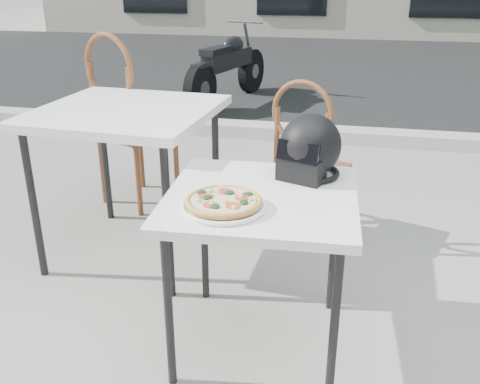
% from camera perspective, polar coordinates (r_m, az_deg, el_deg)
% --- Properties ---
extents(ground, '(80.00, 80.00, 0.00)m').
position_cam_1_polar(ground, '(2.42, 13.97, -16.26)').
color(ground, gray).
rests_on(ground, ground).
extents(street_asphalt, '(30.00, 8.00, 0.00)m').
position_cam_1_polar(street_asphalt, '(9.02, 13.23, 12.62)').
color(street_asphalt, black).
rests_on(street_asphalt, ground).
extents(curb, '(30.00, 0.25, 0.12)m').
position_cam_1_polar(curb, '(5.10, 13.49, 5.76)').
color(curb, '#ADAAA2').
rests_on(curb, ground).
extents(cafe_table_main, '(0.77, 0.77, 0.69)m').
position_cam_1_polar(cafe_table_main, '(2.08, 2.26, -1.80)').
color(cafe_table_main, white).
rests_on(cafe_table_main, ground).
extents(plate, '(0.34, 0.34, 0.02)m').
position_cam_1_polar(plate, '(1.93, -1.76, -1.55)').
color(plate, white).
rests_on(plate, cafe_table_main).
extents(pizza, '(0.33, 0.33, 0.03)m').
position_cam_1_polar(pizza, '(1.92, -1.77, -0.97)').
color(pizza, tan).
rests_on(pizza, plate).
extents(helmet, '(0.33, 0.34, 0.26)m').
position_cam_1_polar(helmet, '(2.22, 7.41, 4.53)').
color(helmet, black).
rests_on(helmet, cafe_table_main).
extents(cafe_chair_main, '(0.47, 0.47, 0.96)m').
position_cam_1_polar(cafe_chair_main, '(3.04, 7.15, 4.14)').
color(cafe_chair_main, brown).
rests_on(cafe_chair_main, ground).
extents(cafe_table_side, '(0.93, 0.93, 0.83)m').
position_cam_1_polar(cafe_table_side, '(2.86, -12.01, 7.30)').
color(cafe_table_side, white).
rests_on(cafe_table_side, ground).
extents(cafe_chair_side, '(0.59, 0.59, 1.15)m').
position_cam_1_polar(cafe_chair_side, '(3.55, -12.09, 8.29)').
color(cafe_chair_side, brown).
rests_on(cafe_chair_side, ground).
extents(motorcycle, '(0.64, 1.79, 0.91)m').
position_cam_1_polar(motorcycle, '(6.51, -1.30, 13.04)').
color(motorcycle, black).
rests_on(motorcycle, street_asphalt).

